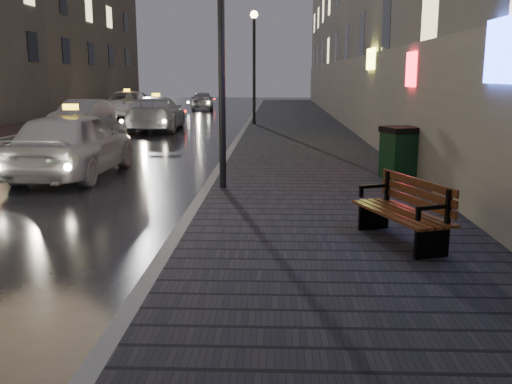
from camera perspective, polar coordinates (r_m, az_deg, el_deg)
ground at (r=6.91m, az=-24.04°, el=-10.35°), size 120.00×120.00×0.00m
sidewalk at (r=26.84m, az=4.13°, el=6.46°), size 4.60×58.00×0.15m
curb at (r=26.87m, az=-1.02°, el=6.49°), size 0.20×58.00×0.15m
sidewalk_far at (r=29.26m, az=-21.51°, el=6.11°), size 2.40×58.00×0.15m
curb_far at (r=28.77m, az=-19.13°, el=6.19°), size 0.20×58.00×0.15m
building_far_c at (r=47.76m, az=-18.66°, el=14.65°), size 6.00×22.00×11.00m
lamp_near at (r=11.82m, az=-3.51°, el=16.54°), size 0.36×0.36×5.28m
lamp_far at (r=27.76m, az=-0.19°, el=13.71°), size 0.36×0.36×5.28m
bench at (r=8.26m, az=14.72°, el=-1.80°), size 1.19×1.88×0.91m
trash_bin at (r=13.44m, az=14.26°, el=3.89°), size 0.98×0.98×1.17m
taxi_near at (r=14.78m, az=-17.83°, el=4.65°), size 2.07×4.86×1.64m
car_left_mid at (r=26.29m, az=-16.92°, el=7.27°), size 1.80×4.40×1.42m
taxi_mid at (r=26.54m, az=-9.92°, el=7.75°), size 2.38×5.37×1.53m
taxi_far at (r=35.55m, az=-12.73°, el=8.57°), size 2.55×5.51×1.53m
car_far at (r=42.12m, az=-5.40°, el=9.10°), size 2.08×4.10×1.34m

